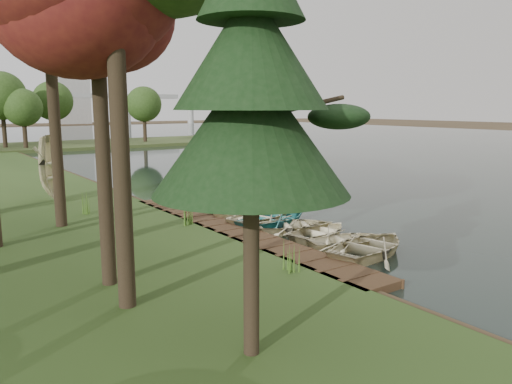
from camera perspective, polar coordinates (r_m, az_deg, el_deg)
ground at (r=21.41m, az=0.86°, el=-4.42°), size 300.00×300.00×0.00m
water at (r=56.24m, az=13.70°, el=4.18°), size 130.00×200.00×0.05m
boardwalk at (r=20.50m, az=-2.76°, el=-4.65°), size 1.60×16.00×0.30m
peninsula at (r=69.95m, az=-18.40°, el=5.17°), size 50.00×14.00×0.45m
far_trees at (r=68.88m, az=-21.38°, el=10.11°), size 45.60×5.60×8.80m
bridge at (r=138.96m, az=-25.44°, el=9.61°), size 95.90×4.00×8.60m
building_a at (r=162.40m, az=-20.51°, el=10.51°), size 10.00×8.00×18.00m
rowboat_0 at (r=18.17m, az=12.93°, el=-5.78°), size 4.48×3.64×0.82m
rowboat_1 at (r=19.06m, az=10.58°, el=-5.21°), size 3.63×2.96×0.66m
rowboat_2 at (r=20.24m, az=7.34°, el=-4.24°), size 3.57×2.88×0.65m
rowboat_3 at (r=20.89m, az=4.24°, el=-3.64°), size 4.25×3.76×0.73m
rowboat_4 at (r=21.93m, az=2.12°, el=-2.92°), size 3.97×3.03×0.77m
rowboat_5 at (r=22.57m, az=0.87°, el=-2.50°), size 4.47×3.69×0.80m
rowboat_6 at (r=23.75m, az=-0.45°, el=-1.85°), size 4.53×3.66×0.83m
rowboat_7 at (r=24.74m, az=-1.68°, el=-1.56°), size 3.60×2.82×0.68m
stored_rowboat at (r=28.83m, az=-22.24°, el=-0.12°), size 4.27×4.13×0.72m
pine_tree at (r=9.46m, az=-0.57°, el=12.03°), size 3.80×3.80×8.39m
reeds_0 at (r=15.22m, az=3.73°, el=-7.50°), size 0.60×0.60×0.88m
reeds_1 at (r=21.13m, az=-7.57°, el=-2.35°), size 0.60×0.60×1.09m
reeds_2 at (r=24.53m, az=-19.12°, el=-1.19°), size 0.60×0.60×1.03m
reeds_3 at (r=28.36m, az=-15.65°, el=0.28°), size 0.60×0.60×0.90m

